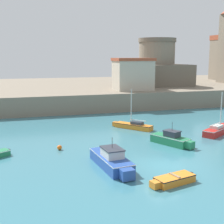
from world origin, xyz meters
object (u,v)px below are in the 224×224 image
object	(u,v)px
dinghy_orange_5	(173,179)
fortress	(156,69)
motorboat_green_0	(171,139)
sailboat_red_2	(219,130)
mooring_buoy	(60,147)
motorboat_blue_3	(112,160)
sailboat_orange_4	(133,126)
harbor_shed_mid_row	(133,74)

from	to	relation	value
dinghy_orange_5	fortress	distance (m)	44.99
motorboat_green_0	sailboat_red_2	bearing A→B (deg)	19.07
motorboat_green_0	fortress	size ratio (longest dim) A/B	0.41
sailboat_red_2	fortress	size ratio (longest dim) A/B	0.50
mooring_buoy	fortress	distance (m)	39.40
sailboat_red_2	motorboat_blue_3	size ratio (longest dim) A/B	0.91
motorboat_green_0	sailboat_orange_4	world-z (taller)	sailboat_orange_4
motorboat_green_0	sailboat_red_2	distance (m)	7.89
motorboat_green_0	sailboat_orange_4	bearing A→B (deg)	99.85
sailboat_red_2	sailboat_orange_4	world-z (taller)	sailboat_orange_4
sailboat_orange_4	mooring_buoy	distance (m)	11.91
motorboat_green_0	dinghy_orange_5	xyz separation A→B (m)	(-4.45, -9.15, -0.25)
motorboat_green_0	harbor_shed_mid_row	bearing A→B (deg)	79.45
sailboat_red_2	mooring_buoy	bearing A→B (deg)	-176.26
motorboat_green_0	fortress	bearing A→B (deg)	68.63
motorboat_green_0	motorboat_blue_3	distance (m)	9.11
sailboat_orange_4	dinghy_orange_5	world-z (taller)	sailboat_orange_4
mooring_buoy	harbor_shed_mid_row	xyz separation A→B (m)	(15.90, 23.05, 5.65)
sailboat_red_2	motorboat_blue_3	xyz separation A→B (m)	(-15.23, -7.31, 0.14)
sailboat_red_2	harbor_shed_mid_row	bearing A→B (deg)	97.60
sailboat_orange_4	fortress	world-z (taller)	fortress
motorboat_blue_3	fortress	bearing A→B (deg)	61.08
sailboat_orange_4	fortress	distance (m)	28.58
motorboat_green_0	fortress	xyz separation A→B (m)	(12.54, 32.06, 5.87)
fortress	dinghy_orange_5	bearing A→B (deg)	-112.41
motorboat_blue_3	sailboat_orange_4	xyz separation A→B (m)	(6.42, 12.56, -0.22)
fortress	harbor_shed_mid_row	bearing A→B (deg)	-136.23
mooring_buoy	harbor_shed_mid_row	bearing A→B (deg)	55.40
harbor_shed_mid_row	sailboat_orange_4	bearing A→B (deg)	-109.62
dinghy_orange_5	motorboat_blue_3	bearing A→B (deg)	127.02
mooring_buoy	dinghy_orange_5	bearing A→B (deg)	-56.67
harbor_shed_mid_row	dinghy_orange_5	bearing A→B (deg)	-105.01
sailboat_orange_4	harbor_shed_mid_row	world-z (taller)	harbor_shed_mid_row
motorboat_green_0	dinghy_orange_5	size ratio (longest dim) A/B	1.28
dinghy_orange_5	fortress	bearing A→B (deg)	67.59
sailboat_orange_4	harbor_shed_mid_row	size ratio (longest dim) A/B	0.73
motorboat_green_0	sailboat_orange_4	size ratio (longest dim) A/B	0.96
dinghy_orange_5	harbor_shed_mid_row	bearing A→B (deg)	74.99
sailboat_orange_4	dinghy_orange_5	bearing A→B (deg)	-100.31
motorboat_blue_3	motorboat_green_0	bearing A→B (deg)	31.32
motorboat_blue_3	harbor_shed_mid_row	xyz separation A→B (m)	(12.32, 29.13, 5.27)
sailboat_orange_4	harbor_shed_mid_row	distance (m)	18.42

